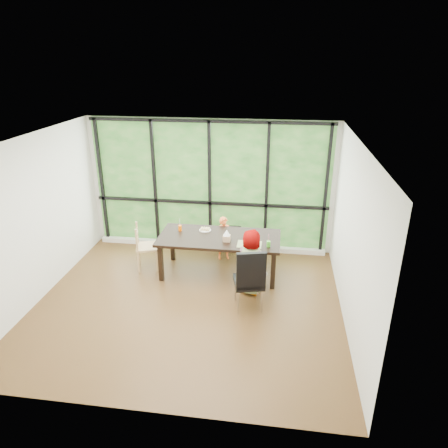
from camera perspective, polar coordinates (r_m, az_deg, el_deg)
The scene contains 22 objects.
ground at distance 6.97m, azimuth -4.98°, elevation -10.94°, with size 5.00×5.00×0.00m, color black.
back_wall at distance 8.40m, azimuth -1.92°, elevation 5.34°, with size 5.00×5.00×0.00m, color silver.
foliage_backdrop at distance 8.38m, azimuth -1.94°, elevation 5.30°, with size 4.80×0.02×2.65m, color #1A4718.
window_mullions at distance 8.34m, azimuth -1.99°, elevation 5.22°, with size 4.80×0.06×2.65m, color black, non-canonical shape.
window_sill at distance 8.78m, azimuth -1.92°, elevation -2.98°, with size 4.80×0.12×0.10m, color silver.
dining_table at distance 7.65m, azimuth -0.64°, elevation -4.34°, with size 2.21×1.03×0.75m, color black.
chair_window_leather at distance 8.45m, azimuth 0.75°, elevation -0.39°, with size 0.46×0.46×1.08m, color black.
chair_interior_leather at distance 6.60m, azimuth 3.47°, elevation -7.46°, with size 0.46×0.46×1.08m, color black.
chair_end_beech at distance 7.93m, azimuth -10.66°, elevation -3.12°, with size 0.42×0.40×0.90m, color tan.
child_toddler at distance 8.17m, azimuth 0.01°, elevation -1.97°, with size 0.32×0.21×0.89m, color orange.
child_older at distance 6.99m, azimuth 3.97°, elevation -5.29°, with size 0.57×0.37×1.16m, color slate.
placemat at distance 7.20m, azimuth 3.55°, elevation -2.84°, with size 0.42×0.31×0.01m, color tan.
plate_far at distance 7.76m, azimuth -2.64°, elevation -0.85°, with size 0.22×0.22×0.01m, color white.
plate_near at distance 7.21m, azimuth 3.94°, elevation -2.79°, with size 0.21×0.21×0.01m, color white.
orange_cup at distance 7.77m, azimuth -6.14°, elevation -0.55°, with size 0.07×0.07×0.11m, color #FF6100.
green_cup at distance 7.13m, azimuth 6.19°, elevation -2.76°, with size 0.07×0.07×0.11m, color green.
tissue_box at distance 7.30m, azimuth 0.38°, elevation -1.99°, with size 0.13×0.13×0.11m, color tan.
crepe_rolls_far at distance 7.75m, azimuth -2.64°, elevation -0.68°, with size 0.20×0.12×0.04m, color tan, non-canonical shape.
crepe_rolls_near at distance 7.20m, azimuth 3.95°, elevation -2.61°, with size 0.10×0.12×0.04m, color tan, non-canonical shape.
straw_white at distance 7.73m, azimuth -6.16°, elevation 0.08°, with size 0.01×0.01×0.20m, color white.
straw_pink at distance 7.09m, azimuth 6.23°, elevation -2.08°, with size 0.01×0.01×0.20m, color pink.
tissue at distance 7.25m, azimuth 0.38°, elevation -1.20°, with size 0.12×0.12×0.11m, color white.
Camera 1 is at (1.40, -5.64, 3.85)m, focal length 32.91 mm.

